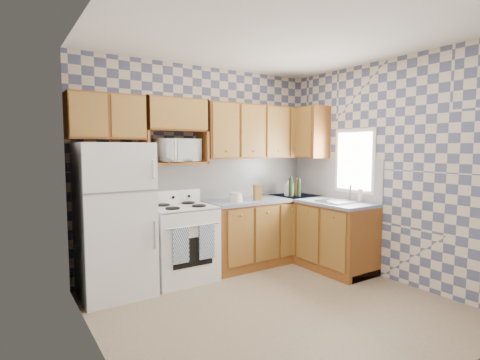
# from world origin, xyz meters

# --- Properties ---
(floor) EXTENTS (3.40, 3.40, 0.00)m
(floor) POSITION_xyz_m (0.00, 0.00, 0.00)
(floor) COLOR #7B644E
(floor) RESTS_ON ground
(back_wall) EXTENTS (3.40, 0.02, 2.70)m
(back_wall) POSITION_xyz_m (0.00, 1.60, 1.35)
(back_wall) COLOR #505879
(back_wall) RESTS_ON ground
(right_wall) EXTENTS (0.02, 3.20, 2.70)m
(right_wall) POSITION_xyz_m (1.70, 0.00, 1.35)
(right_wall) COLOR #505879
(right_wall) RESTS_ON ground
(backsplash_back) EXTENTS (2.60, 0.02, 0.56)m
(backsplash_back) POSITION_xyz_m (0.40, 1.59, 1.20)
(backsplash_back) COLOR white
(backsplash_back) RESTS_ON back_wall
(backsplash_right) EXTENTS (0.02, 1.60, 0.56)m
(backsplash_right) POSITION_xyz_m (1.69, 0.80, 1.20)
(backsplash_right) COLOR white
(backsplash_right) RESTS_ON right_wall
(refrigerator) EXTENTS (0.75, 0.70, 1.68)m
(refrigerator) POSITION_xyz_m (-1.27, 1.25, 0.84)
(refrigerator) COLOR white
(refrigerator) RESTS_ON floor
(stove_body) EXTENTS (0.76, 0.65, 0.90)m
(stove_body) POSITION_xyz_m (-0.47, 1.28, 0.45)
(stove_body) COLOR white
(stove_body) RESTS_ON floor
(cooktop) EXTENTS (0.76, 0.65, 0.02)m
(cooktop) POSITION_xyz_m (-0.47, 1.28, 0.91)
(cooktop) COLOR silver
(cooktop) RESTS_ON stove_body
(backguard) EXTENTS (0.76, 0.08, 0.17)m
(backguard) POSITION_xyz_m (-0.47, 1.55, 1.00)
(backguard) COLOR white
(backguard) RESTS_ON cooktop
(dish_towel_left) EXTENTS (0.19, 0.02, 0.41)m
(dish_towel_left) POSITION_xyz_m (-0.63, 0.93, 0.53)
(dish_towel_left) COLOR navy
(dish_towel_left) RESTS_ON stove_body
(dish_towel_right) EXTENTS (0.19, 0.02, 0.41)m
(dish_towel_right) POSITION_xyz_m (-0.30, 0.93, 0.53)
(dish_towel_right) COLOR navy
(dish_towel_right) RESTS_ON stove_body
(base_cabinets_back) EXTENTS (1.75, 0.60, 0.88)m
(base_cabinets_back) POSITION_xyz_m (0.82, 1.30, 0.44)
(base_cabinets_back) COLOR brown
(base_cabinets_back) RESTS_ON floor
(base_cabinets_right) EXTENTS (0.60, 1.60, 0.88)m
(base_cabinets_right) POSITION_xyz_m (1.40, 0.80, 0.44)
(base_cabinets_right) COLOR brown
(base_cabinets_right) RESTS_ON floor
(countertop_back) EXTENTS (1.77, 0.63, 0.04)m
(countertop_back) POSITION_xyz_m (0.82, 1.30, 0.90)
(countertop_back) COLOR slate
(countertop_back) RESTS_ON base_cabinets_back
(countertop_right) EXTENTS (0.63, 1.60, 0.04)m
(countertop_right) POSITION_xyz_m (1.40, 0.80, 0.90)
(countertop_right) COLOR slate
(countertop_right) RESTS_ON base_cabinets_right
(upper_cabinets_back) EXTENTS (1.75, 0.33, 0.74)m
(upper_cabinets_back) POSITION_xyz_m (0.82, 1.44, 1.85)
(upper_cabinets_back) COLOR brown
(upper_cabinets_back) RESTS_ON back_wall
(upper_cabinets_fridge) EXTENTS (0.82, 0.33, 0.50)m
(upper_cabinets_fridge) POSITION_xyz_m (-1.29, 1.44, 1.97)
(upper_cabinets_fridge) COLOR brown
(upper_cabinets_fridge) RESTS_ON back_wall
(upper_cabinets_right) EXTENTS (0.33, 0.70, 0.74)m
(upper_cabinets_right) POSITION_xyz_m (1.53, 1.25, 1.85)
(upper_cabinets_right) COLOR brown
(upper_cabinets_right) RESTS_ON right_wall
(microwave_shelf) EXTENTS (0.80, 0.33, 0.03)m
(microwave_shelf) POSITION_xyz_m (-0.47, 1.44, 1.44)
(microwave_shelf) COLOR brown
(microwave_shelf) RESTS_ON back_wall
(microwave) EXTENTS (0.59, 0.46, 0.29)m
(microwave) POSITION_xyz_m (-0.45, 1.43, 1.59)
(microwave) COLOR white
(microwave) RESTS_ON microwave_shelf
(sink) EXTENTS (0.48, 0.40, 0.03)m
(sink) POSITION_xyz_m (1.40, 0.45, 0.93)
(sink) COLOR #B7B7BC
(sink) RESTS_ON countertop_right
(window) EXTENTS (0.02, 0.66, 0.86)m
(window) POSITION_xyz_m (1.69, 0.45, 1.45)
(window) COLOR silver
(window) RESTS_ON right_wall
(bottle_0) EXTENTS (0.06, 0.06, 0.27)m
(bottle_0) POSITION_xyz_m (1.21, 1.18, 1.06)
(bottle_0) COLOR black
(bottle_0) RESTS_ON countertop_back
(bottle_1) EXTENTS (0.06, 0.06, 0.26)m
(bottle_1) POSITION_xyz_m (1.31, 1.12, 1.05)
(bottle_1) COLOR black
(bottle_1) RESTS_ON countertop_back
(bottle_2) EXTENTS (0.06, 0.06, 0.24)m
(bottle_2) POSITION_xyz_m (1.36, 1.22, 1.04)
(bottle_2) COLOR #5D3811
(bottle_2) RESTS_ON countertop_back
(knife_block) EXTENTS (0.12, 0.12, 0.21)m
(knife_block) POSITION_xyz_m (0.60, 1.16, 1.03)
(knife_block) COLOR brown
(knife_block) RESTS_ON countertop_back
(electric_kettle) EXTENTS (0.14, 0.14, 0.18)m
(electric_kettle) POSITION_xyz_m (1.28, 1.31, 1.01)
(electric_kettle) COLOR white
(electric_kettle) RESTS_ON countertop_back
(food_containers) EXTENTS (0.18, 0.18, 0.12)m
(food_containers) POSITION_xyz_m (0.28, 1.21, 0.98)
(food_containers) COLOR beige
(food_containers) RESTS_ON countertop_back
(soap_bottle) EXTENTS (0.06, 0.06, 0.17)m
(soap_bottle) POSITION_xyz_m (1.62, 0.29, 1.01)
(soap_bottle) COLOR beige
(soap_bottle) RESTS_ON countertop_right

